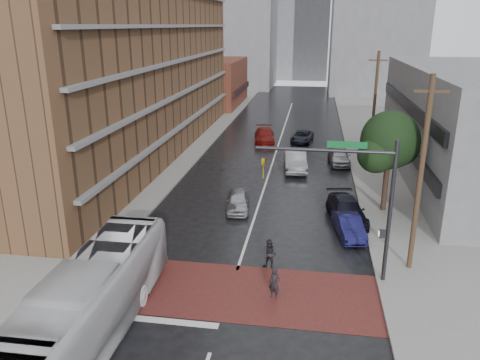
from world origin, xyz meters
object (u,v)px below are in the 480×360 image
(transit_bus, at_px, (92,299))
(car_parked_mid, at_px, (347,210))
(car_travel_c, at_px, (264,136))
(car_parked_far, at_px, (339,156))
(car_travel_a, at_px, (238,201))
(pedestrian_a, at_px, (274,283))
(car_parked_near, at_px, (349,226))
(car_travel_b, at_px, (295,160))
(pedestrian_b, at_px, (270,254))
(suv_travel, at_px, (302,137))

(transit_bus, distance_m, car_parked_mid, 17.37)
(transit_bus, height_order, car_travel_c, transit_bus)
(car_parked_far, bearing_deg, car_travel_a, -124.64)
(car_travel_a, xyz_separation_m, car_parked_mid, (7.24, -0.76, 0.08))
(pedestrian_a, distance_m, car_parked_near, 8.36)
(car_travel_b, xyz_separation_m, car_parked_near, (3.82, -13.12, -0.22))
(car_travel_a, bearing_deg, car_parked_mid, -13.36)
(pedestrian_a, xyz_separation_m, car_travel_b, (0.02, 20.55, 0.09))
(car_travel_c, relative_size, car_parked_near, 1.35)
(pedestrian_b, height_order, car_travel_a, pedestrian_b)
(transit_bus, distance_m, car_travel_c, 33.98)
(transit_bus, relative_size, car_travel_a, 3.05)
(pedestrian_b, height_order, car_travel_b, car_travel_b)
(pedestrian_b, bearing_deg, suv_travel, 110.82)
(pedestrian_a, height_order, car_parked_mid, pedestrian_a)
(transit_bus, relative_size, car_parked_near, 2.99)
(car_travel_a, bearing_deg, transit_bus, -111.48)
(pedestrian_a, xyz_separation_m, suv_travel, (0.30, 30.94, -0.17))
(pedestrian_b, relative_size, car_travel_a, 0.42)
(car_travel_a, relative_size, car_parked_mid, 0.76)
(pedestrian_a, relative_size, car_parked_mid, 0.31)
(car_travel_b, height_order, suv_travel, car_travel_b)
(pedestrian_b, xyz_separation_m, car_travel_a, (-2.94, 7.76, -0.15))
(car_parked_near, bearing_deg, car_travel_c, 98.31)
(transit_bus, distance_m, car_parked_far, 28.95)
(car_parked_near, distance_m, car_parked_mid, 2.34)
(car_travel_a, xyz_separation_m, car_travel_c, (-0.27, 19.50, 0.11))
(car_travel_a, bearing_deg, car_parked_near, -30.45)
(car_parked_mid, xyz_separation_m, car_parked_far, (0.07, 13.26, 0.02))
(transit_bus, bearing_deg, suv_travel, 77.50)
(car_travel_c, bearing_deg, car_parked_near, -78.98)
(pedestrian_b, bearing_deg, car_parked_near, 69.59)
(transit_bus, xyz_separation_m, car_parked_mid, (10.85, 13.54, -0.89))
(transit_bus, xyz_separation_m, car_travel_c, (3.34, 33.81, -0.85))
(car_travel_b, height_order, car_parked_mid, car_travel_b)
(pedestrian_a, distance_m, car_travel_c, 30.26)
(car_travel_a, distance_m, car_travel_b, 10.60)
(car_parked_far, bearing_deg, car_travel_c, 132.92)
(car_travel_a, distance_m, suv_travel, 20.75)
(car_travel_b, distance_m, car_parked_near, 13.66)
(car_travel_c, bearing_deg, car_travel_b, -76.01)
(car_parked_near, bearing_deg, pedestrian_b, -142.98)
(suv_travel, bearing_deg, car_travel_c, -159.19)
(car_travel_b, distance_m, car_travel_c, 10.19)
(pedestrian_b, height_order, suv_travel, pedestrian_b)
(pedestrian_a, height_order, car_travel_a, pedestrian_a)
(transit_bus, bearing_deg, pedestrian_b, 44.42)
(pedestrian_a, bearing_deg, car_travel_c, 120.31)
(transit_bus, relative_size, suv_travel, 2.66)
(pedestrian_a, xyz_separation_m, car_parked_far, (3.87, 23.03, -0.03))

